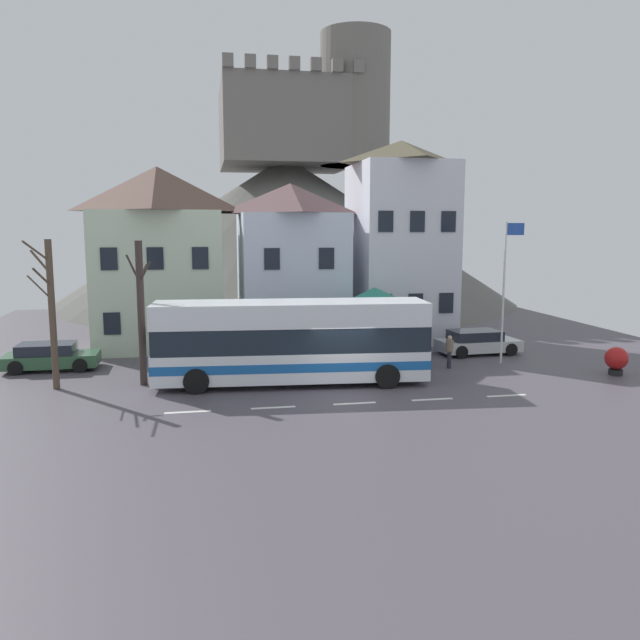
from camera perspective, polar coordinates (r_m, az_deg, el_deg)
ground_plane at (r=24.41m, az=2.50°, el=-6.89°), size 40.00×60.00×0.07m
townhouse_00 at (r=35.18m, az=-14.33°, el=5.49°), size 6.52×6.31×9.63m
townhouse_01 at (r=35.55m, az=-2.66°, el=5.13°), size 5.64×6.48×8.85m
townhouse_02 at (r=36.64m, az=7.23°, el=7.06°), size 5.18×5.96×11.27m
hilltop_castle at (r=56.86m, az=-2.98°, el=8.77°), size 40.12×40.12×22.49m
transit_bus at (r=25.86m, az=-2.62°, el=-2.06°), size 11.29×3.37×3.41m
bus_shelter at (r=30.84m, az=4.95°, el=1.88°), size 3.60×3.60×3.53m
parked_car_00 at (r=31.12m, az=-23.21°, el=-3.06°), size 4.09×2.03×1.22m
parked_car_01 at (r=33.22m, az=14.04°, el=-1.96°), size 4.21×2.14×1.22m
parked_car_02 at (r=31.61m, az=5.84°, el=-2.26°), size 4.19×2.03×1.22m
pedestrian_00 at (r=29.63m, az=9.67°, el=-2.44°), size 0.32×0.30×1.59m
pedestrian_01 at (r=29.06m, az=7.59°, el=-2.44°), size 0.32×0.32×1.66m
pedestrian_02 at (r=29.54m, az=11.64°, el=-2.70°), size 0.34×0.37×1.51m
public_bench at (r=32.36m, az=-0.16°, el=-2.23°), size 1.42×0.48×0.87m
flagpole at (r=30.82m, az=16.46°, el=3.35°), size 0.95×0.10×6.69m
harbour_buoy at (r=30.47m, az=25.25°, el=-3.24°), size 0.99×0.99×1.24m
bare_tree_00 at (r=26.43m, az=-15.89°, el=0.75°), size 1.11×1.97×5.89m
bare_tree_01 at (r=26.91m, az=-23.15°, el=0.78°), size 0.92×1.80×5.95m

